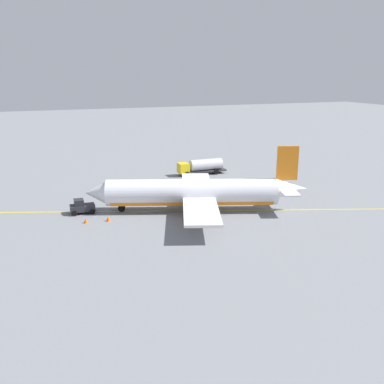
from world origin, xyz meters
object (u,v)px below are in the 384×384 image
object	(u,v)px
safety_cone_nose	(108,219)
fuel_tanker	(201,166)
airplane	(195,193)
refueling_worker	(201,180)
safety_cone_wingtip	(86,221)
pushback_tug	(82,207)

from	to	relation	value
safety_cone_nose	fuel_tanker	bearing A→B (deg)	-136.79
airplane	safety_cone_nose	distance (m)	13.58
airplane	fuel_tanker	distance (m)	24.91
refueling_worker	safety_cone_wingtip	size ratio (longest dim) A/B	2.46
airplane	safety_cone_wingtip	distance (m)	16.66
airplane	fuel_tanker	world-z (taller)	airplane
pushback_tug	refueling_worker	bearing A→B (deg)	-157.78
safety_cone_nose	pushback_tug	bearing A→B (deg)	-59.64
safety_cone_nose	safety_cone_wingtip	size ratio (longest dim) A/B	1.03
pushback_tug	refueling_worker	xyz separation A→B (m)	(-23.44, -9.58, -0.19)
safety_cone_wingtip	safety_cone_nose	bearing A→B (deg)	172.98
safety_cone_nose	safety_cone_wingtip	bearing A→B (deg)	-7.02
fuel_tanker	safety_cone_nose	size ratio (longest dim) A/B	14.44
airplane	fuel_tanker	size ratio (longest dim) A/B	3.20
refueling_worker	pushback_tug	bearing A→B (deg)	22.22
airplane	safety_cone_nose	bearing A→B (deg)	-0.44
pushback_tug	safety_cone_wingtip	bearing A→B (deg)	88.33
fuel_tanker	pushback_tug	size ratio (longest dim) A/B	2.81
fuel_tanker	pushback_tug	xyz separation A→B (m)	(26.87, 17.36, -0.72)
fuel_tanker	safety_cone_wingtip	xyz separation A→B (m)	(27.01, 22.06, -1.38)
pushback_tug	refueling_worker	size ratio (longest dim) A/B	2.14
pushback_tug	safety_cone_nose	xyz separation A→B (m)	(-2.98, 5.09, -0.65)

